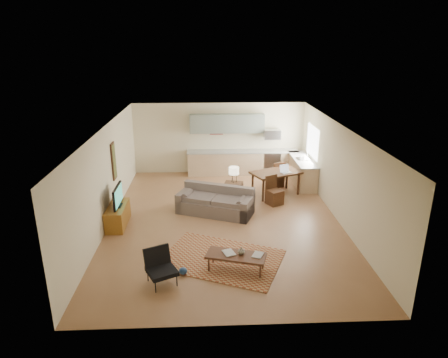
{
  "coord_description": "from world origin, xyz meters",
  "views": [
    {
      "loc": [
        -0.49,
        -10.46,
        4.91
      ],
      "look_at": [
        0.0,
        0.3,
        1.15
      ],
      "focal_mm": 32.0,
      "sensor_mm": 36.0,
      "label": 1
    }
  ],
  "objects_px": {
    "tv_credenza": "(118,216)",
    "dining_table": "(275,183)",
    "coffee_table": "(236,262)",
    "console_table": "(234,192)",
    "sofa": "(215,201)",
    "armchair": "(162,268)"
  },
  "relations": [
    {
      "from": "dining_table",
      "to": "armchair",
      "type": "bearing_deg",
      "value": -146.27
    },
    {
      "from": "tv_credenza",
      "to": "coffee_table",
      "type": "bearing_deg",
      "value": -38.38
    },
    {
      "from": "sofa",
      "to": "console_table",
      "type": "height_order",
      "value": "sofa"
    },
    {
      "from": "coffee_table",
      "to": "tv_credenza",
      "type": "distance_m",
      "value": 3.98
    },
    {
      "from": "sofa",
      "to": "dining_table",
      "type": "bearing_deg",
      "value": 56.87
    },
    {
      "from": "coffee_table",
      "to": "dining_table",
      "type": "height_order",
      "value": "dining_table"
    },
    {
      "from": "console_table",
      "to": "dining_table",
      "type": "distance_m",
      "value": 1.55
    },
    {
      "from": "tv_credenza",
      "to": "dining_table",
      "type": "bearing_deg",
      "value": 24.02
    },
    {
      "from": "dining_table",
      "to": "console_table",
      "type": "bearing_deg",
      "value": 178.39
    },
    {
      "from": "console_table",
      "to": "tv_credenza",
      "type": "bearing_deg",
      "value": -142.11
    },
    {
      "from": "coffee_table",
      "to": "dining_table",
      "type": "distance_m",
      "value": 4.9
    },
    {
      "from": "sofa",
      "to": "tv_credenza",
      "type": "bearing_deg",
      "value": -144.26
    },
    {
      "from": "tv_credenza",
      "to": "console_table",
      "type": "xyz_separation_m",
      "value": [
        3.35,
        1.56,
        0.04
      ]
    },
    {
      "from": "tv_credenza",
      "to": "dining_table",
      "type": "relative_size",
      "value": 0.79
    },
    {
      "from": "armchair",
      "to": "dining_table",
      "type": "bearing_deg",
      "value": 30.48
    },
    {
      "from": "coffee_table",
      "to": "console_table",
      "type": "relative_size",
      "value": 2.02
    },
    {
      "from": "armchair",
      "to": "sofa",
      "type": "bearing_deg",
      "value": 44.72
    },
    {
      "from": "sofa",
      "to": "dining_table",
      "type": "xyz_separation_m",
      "value": [
        2.05,
        1.45,
        -0.0
      ]
    },
    {
      "from": "armchair",
      "to": "coffee_table",
      "type": "bearing_deg",
      "value": -11.07
    },
    {
      "from": "tv_credenza",
      "to": "dining_table",
      "type": "height_order",
      "value": "dining_table"
    },
    {
      "from": "sofa",
      "to": "console_table",
      "type": "xyz_separation_m",
      "value": [
        0.61,
        0.87,
        -0.07
      ]
    },
    {
      "from": "armchair",
      "to": "dining_table",
      "type": "relative_size",
      "value": 0.48
    }
  ]
}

